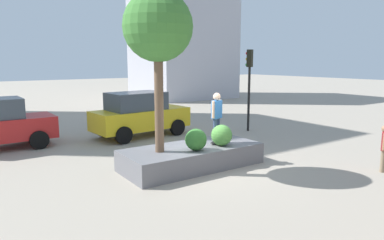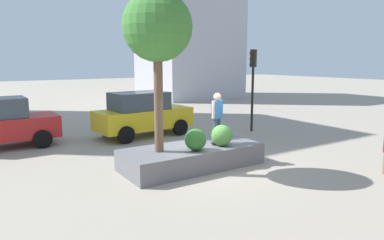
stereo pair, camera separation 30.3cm
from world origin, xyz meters
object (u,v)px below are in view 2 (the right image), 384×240
skateboarder (217,113)px  traffic_light_corner (253,76)px  planter_ledge (192,157)px  plaza_tree (157,28)px  taxi_cab (142,114)px  skateboard (217,141)px

skateboarder → traffic_light_corner: size_ratio=0.41×
planter_ledge → plaza_tree: size_ratio=0.96×
plaza_tree → taxi_cab: plaza_tree is taller
traffic_light_corner → skateboard: bearing=-143.8°
plaza_tree → planter_ledge: bearing=-1.4°
skateboard → plaza_tree: bearing=178.8°
skateboarder → taxi_cab: skateboarder is taller
skateboarder → traffic_light_corner: bearing=36.2°
taxi_cab → traffic_light_corner: traffic_light_corner is taller
skateboarder → traffic_light_corner: 6.04m
planter_ledge → skateboard: size_ratio=6.12×
skateboard → taxi_cab: (-0.31, 5.42, 0.31)m
planter_ledge → plaza_tree: plaza_tree is taller
plaza_tree → traffic_light_corner: bearing=26.3°
skateboard → taxi_cab: 5.44m
plaza_tree → traffic_light_corner: (7.02, 3.46, -1.67)m
taxi_cab → traffic_light_corner: bearing=-20.5°
plaza_tree → taxi_cab: bearing=70.4°
planter_ledge → traffic_light_corner: traffic_light_corner is taller
skateboard → taxi_cab: size_ratio=0.17×
taxi_cab → traffic_light_corner: size_ratio=1.14×
skateboard → planter_ledge: bearing=179.1°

